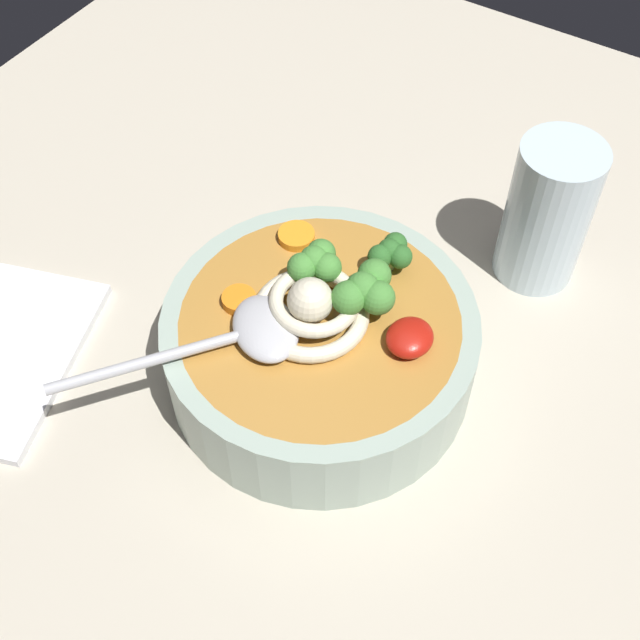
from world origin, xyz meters
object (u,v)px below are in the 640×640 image
folded_napkin (4,356)px  drinking_glass (548,213)px  soup_bowl (320,347)px  soup_spoon (246,334)px  noodle_pile (312,308)px

folded_napkin → drinking_glass: bearing=-45.3°
soup_bowl → folded_napkin: 24.56cm
soup_bowl → soup_spoon: 6.70cm
soup_bowl → noodle_pile: noodle_pile is taller
noodle_pile → soup_spoon: 4.95cm
soup_bowl → folded_napkin: soup_bowl is taller
soup_spoon → soup_bowl: bearing=180.0°
drinking_glass → folded_napkin: (-30.42, 30.73, -5.94)cm
soup_spoon → drinking_glass: drinking_glass is taller
soup_bowl → folded_napkin: size_ratio=1.36×
noodle_pile → folded_napkin: (-11.65, 20.78, -7.40)cm
soup_bowl → noodle_pile: bearing=101.4°
noodle_pile → folded_napkin: noodle_pile is taller
noodle_pile → folded_napkin: bearing=119.3°
soup_spoon → folded_napkin: bearing=-29.0°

